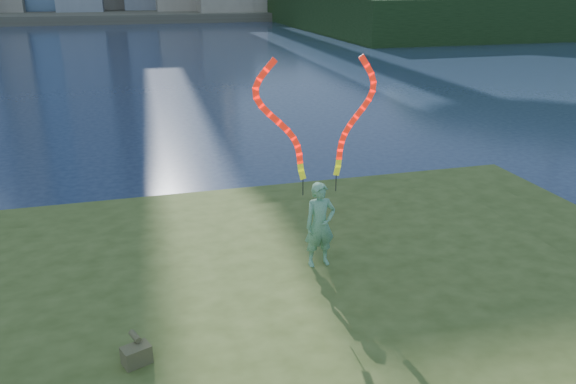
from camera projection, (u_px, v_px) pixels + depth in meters
name	position (u px, v px, depth m)	size (l,w,h in m)	color
ground	(182.00, 357.00, 8.77)	(320.00, 320.00, 0.00)	#18243C
far_shore	(128.00, 12.00, 94.29)	(320.00, 40.00, 1.20)	#4A4536
wooded_hill	(576.00, 23.00, 77.62)	(78.00, 50.00, 63.00)	black
woman_with_ribbons	(320.00, 187.00, 9.48)	(2.00, 0.40, 3.92)	#0F6A29
canvas_bag	(136.00, 354.00, 7.33)	(0.42, 0.47, 0.34)	#464624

